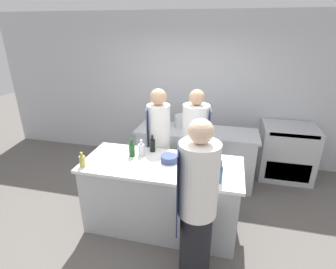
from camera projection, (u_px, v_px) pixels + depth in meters
name	position (u px, v px, depth m)	size (l,w,h in m)	color
ground_plane	(162.00, 223.00, 3.63)	(16.00, 16.00, 0.00)	#605B56
wall_back	(190.00, 90.00, 5.01)	(8.00, 0.06, 2.80)	silver
prep_counter	(162.00, 195.00, 3.45)	(2.00, 0.85, 0.94)	#B7BABC
pass_counter	(196.00, 156.00, 4.49)	(1.99, 0.65, 0.94)	#B7BABC
oven_range	(286.00, 152.00, 4.61)	(0.89, 0.69, 0.96)	#B7BABC
chef_at_prep_near	(197.00, 206.00, 2.55)	(0.42, 0.41, 1.80)	black
chef_at_stove	(195.00, 147.00, 3.88)	(0.42, 0.40, 1.73)	black
chef_at_pass_far	(159.00, 146.00, 3.86)	(0.37, 0.36, 1.75)	black
bottle_olive_oil	(82.00, 161.00, 3.18)	(0.07, 0.07, 0.19)	#B2A84C
bottle_vinegar	(132.00, 149.00, 3.43)	(0.08, 0.08, 0.24)	#19471E
bottle_wine	(141.00, 149.00, 3.45)	(0.09, 0.09, 0.22)	silver
bottle_cooking_oil	(152.00, 145.00, 3.55)	(0.08, 0.08, 0.24)	black
bottle_sauce	(191.00, 153.00, 3.29)	(0.09, 0.09, 0.29)	#5B2319
bottle_water	(220.00, 174.00, 2.83)	(0.06, 0.06, 0.27)	#2D5175
bowl_mixing_large	(169.00, 159.00, 3.30)	(0.21, 0.21, 0.08)	navy
bowl_prep_small	(205.00, 178.00, 2.89)	(0.18, 0.18, 0.06)	navy
stockpot	(183.00, 121.00, 4.44)	(0.28, 0.28, 0.20)	#B7BABC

